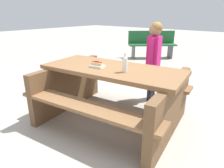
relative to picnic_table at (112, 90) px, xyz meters
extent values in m
plane|color=#ADA599|center=(0.00, 0.00, -0.44)|extent=(30.00, 30.00, 0.00)
cube|color=brown|center=(0.00, 0.00, 0.28)|extent=(1.89, 1.03, 0.05)
cube|color=brown|center=(-0.09, 0.55, -0.01)|extent=(1.82, 0.55, 0.04)
cube|color=brown|center=(0.09, -0.55, -0.01)|extent=(1.82, 0.55, 0.04)
cube|color=brown|center=(0.77, 0.12, -0.09)|extent=(0.31, 1.40, 0.70)
cube|color=brown|center=(-0.77, -0.12, -0.09)|extent=(0.31, 1.40, 0.70)
cylinder|color=silver|center=(-0.25, 0.06, 0.39)|extent=(0.06, 0.06, 0.17)
cone|color=silver|center=(-0.25, 0.06, 0.49)|extent=(0.06, 0.06, 0.04)
cylinder|color=silver|center=(-0.25, 0.06, 0.52)|extent=(0.03, 0.03, 0.02)
cube|color=white|center=(0.14, 0.12, 0.32)|extent=(0.19, 0.14, 0.03)
cube|color=#D8B272|center=(0.14, 0.12, 0.35)|extent=(0.16, 0.08, 0.04)
cylinder|color=maroon|center=(0.14, 0.12, 0.37)|extent=(0.14, 0.05, 0.03)
ellipsoid|color=maroon|center=(0.14, 0.12, 0.38)|extent=(0.07, 0.03, 0.01)
cylinder|color=#262633|center=(-0.08, -0.89, -0.16)|extent=(0.09, 0.09, 0.58)
cylinder|color=#262633|center=(-0.06, -1.02, -0.16)|extent=(0.09, 0.09, 0.58)
cube|color=#D11E72|center=(-0.07, -0.95, 0.38)|extent=(0.20, 0.22, 0.49)
cylinder|color=#D11E72|center=(-0.09, -0.83, 0.40)|extent=(0.07, 0.07, 0.41)
cylinder|color=#D11E72|center=(-0.05, -1.07, 0.40)|extent=(0.07, 0.07, 0.41)
sphere|color=#997051|center=(-0.07, -0.95, 0.72)|extent=(0.19, 0.19, 0.19)
sphere|color=olive|center=(-0.09, -0.95, 0.74)|extent=(0.18, 0.18, 0.18)
cube|color=#1E592D|center=(1.54, -3.85, -0.01)|extent=(1.38, 1.30, 0.04)
cube|color=#1E592D|center=(1.66, -3.98, 0.21)|extent=(1.14, 1.04, 0.40)
cube|color=#4C4C51|center=(1.98, -3.45, -0.24)|extent=(0.29, 0.31, 0.41)
cube|color=#4C4C51|center=(1.10, -4.25, -0.24)|extent=(0.29, 0.31, 0.41)
camera|label=1|loc=(-1.57, 1.88, 0.97)|focal=31.85mm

